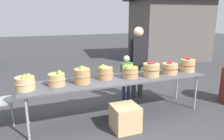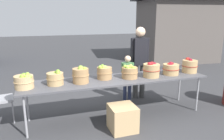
# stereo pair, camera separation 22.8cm
# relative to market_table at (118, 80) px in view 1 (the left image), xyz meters

# --- Properties ---
(ground_plane) EXTENTS (40.00, 40.00, 0.00)m
(ground_plane) POSITION_rel_market_table_xyz_m (0.00, 0.00, -0.72)
(ground_plane) COLOR #38383A
(market_table) EXTENTS (3.50, 0.76, 0.75)m
(market_table) POSITION_rel_market_table_xyz_m (0.00, 0.00, 0.00)
(market_table) COLOR #4C4C51
(market_table) RESTS_ON ground
(apple_basket_green_0) EXTENTS (0.32, 0.32, 0.26)m
(apple_basket_green_0) POSITION_rel_market_table_xyz_m (-1.61, -0.04, 0.15)
(apple_basket_green_0) COLOR tan
(apple_basket_green_0) RESTS_ON market_table
(apple_basket_green_1) EXTENTS (0.30, 0.30, 0.27)m
(apple_basket_green_1) POSITION_rel_market_table_xyz_m (-1.12, -0.00, 0.14)
(apple_basket_green_1) COLOR tan
(apple_basket_green_1) RESTS_ON market_table
(apple_basket_green_2) EXTENTS (0.30, 0.30, 0.31)m
(apple_basket_green_2) POSITION_rel_market_table_xyz_m (-0.69, -0.03, 0.18)
(apple_basket_green_2) COLOR #A87F51
(apple_basket_green_2) RESTS_ON market_table
(apple_basket_green_3) EXTENTS (0.30, 0.30, 0.27)m
(apple_basket_green_3) POSITION_rel_market_table_xyz_m (-0.23, 0.08, 0.15)
(apple_basket_green_3) COLOR #A87F51
(apple_basket_green_3) RESTS_ON market_table
(apple_basket_green_4) EXTENTS (0.32, 0.32, 0.26)m
(apple_basket_green_4) POSITION_rel_market_table_xyz_m (0.24, -0.02, 0.15)
(apple_basket_green_4) COLOR #A87F51
(apple_basket_green_4) RESTS_ON market_table
(apple_basket_red_0) EXTENTS (0.33, 0.33, 0.30)m
(apple_basket_red_0) POSITION_rel_market_table_xyz_m (0.67, -0.08, 0.17)
(apple_basket_red_0) COLOR tan
(apple_basket_red_0) RESTS_ON market_table
(apple_basket_red_1) EXTENTS (0.33, 0.33, 0.26)m
(apple_basket_red_1) POSITION_rel_market_table_xyz_m (1.13, -0.05, 0.15)
(apple_basket_red_1) COLOR tan
(apple_basket_red_1) RESTS_ON market_table
(apple_basket_red_2) EXTENTS (0.32, 0.32, 0.30)m
(apple_basket_red_2) POSITION_rel_market_table_xyz_m (1.61, -0.02, 0.17)
(apple_basket_red_2) COLOR tan
(apple_basket_red_2) RESTS_ON market_table
(vendor_adult) EXTENTS (0.44, 0.25, 1.67)m
(vendor_adult) POSITION_rel_market_table_xyz_m (0.82, 0.74, 0.26)
(vendor_adult) COLOR #3F3F3F
(vendor_adult) RESTS_ON ground
(child_customer) EXTENTS (0.27, 0.20, 1.06)m
(child_customer) POSITION_rel_market_table_xyz_m (0.47, 0.62, -0.09)
(child_customer) COLOR #262D4C
(child_customer) RESTS_ON ground
(food_kiosk) EXTENTS (3.82, 3.29, 2.74)m
(food_kiosk) POSITION_rel_market_table_xyz_m (4.46, 4.61, 0.67)
(food_kiosk) COLOR #59514C
(food_kiosk) RESTS_ON ground
(produce_crate) EXTENTS (0.44, 0.44, 0.44)m
(produce_crate) POSITION_rel_market_table_xyz_m (-0.09, -0.54, -0.50)
(produce_crate) COLOR tan
(produce_crate) RESTS_ON ground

